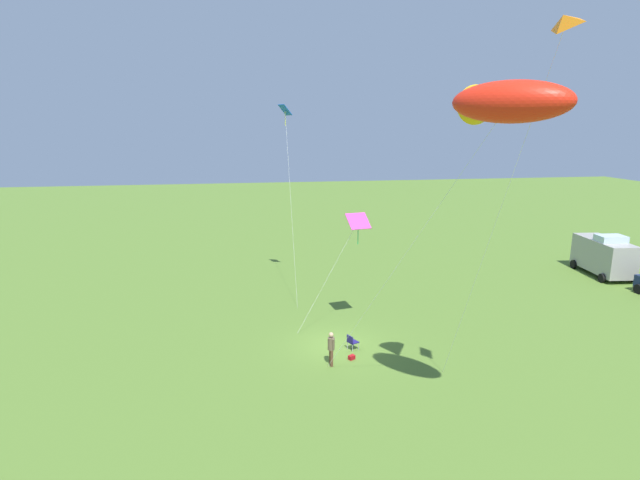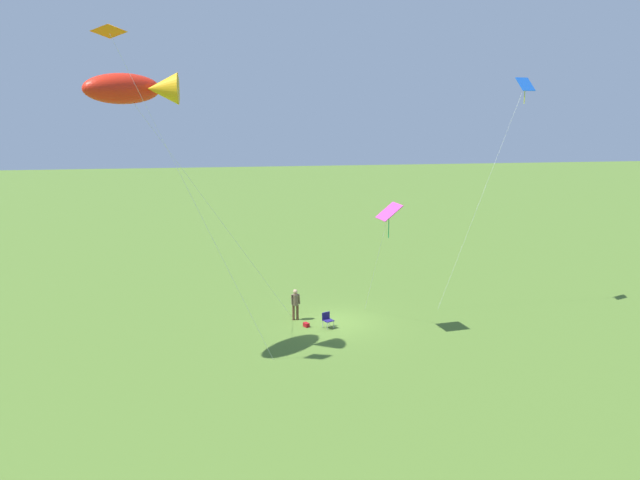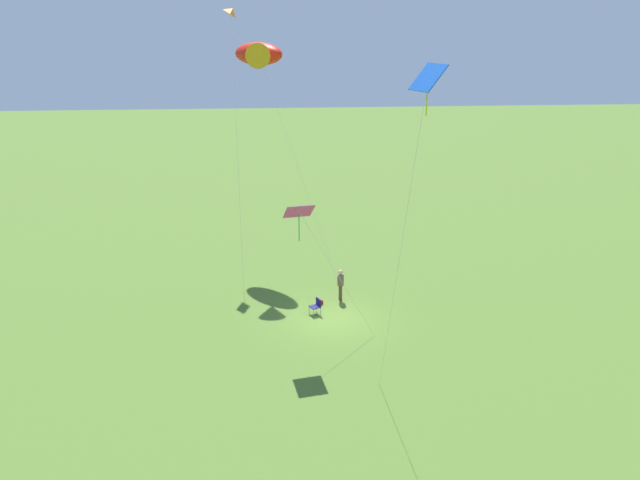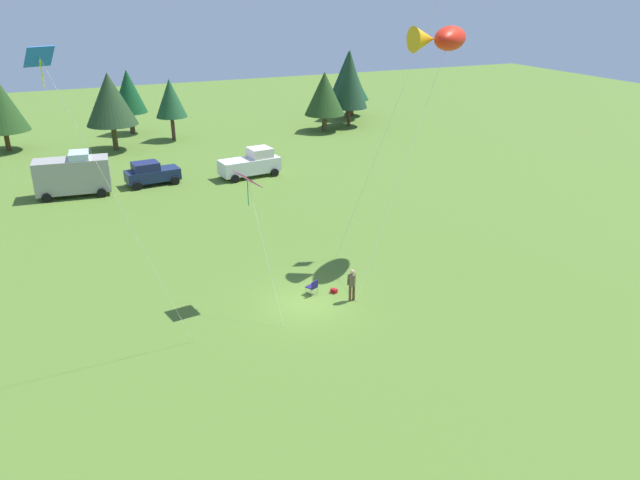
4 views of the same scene
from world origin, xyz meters
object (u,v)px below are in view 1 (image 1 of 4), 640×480
at_px(folding_chair, 352,341).
at_px(kite_large_fish, 504,102).
at_px(kite_delta_orange, 562,24).
at_px(kite_diamond_blue, 285,116).
at_px(backpack_on_grass, 352,357).
at_px(van_motorhome_grey, 604,255).
at_px(kite_diamond_rainbow, 358,223).
at_px(person_kite_flyer, 331,346).

bearing_deg(folding_chair, kite_large_fish, -99.72).
bearing_deg(kite_delta_orange, kite_diamond_blue, -163.01).
height_order(backpack_on_grass, van_motorhome_grey, van_motorhome_grey).
relative_size(folding_chair, kite_diamond_rainbow, 0.12).
distance_m(van_motorhome_grey, kite_diamond_rainbow, 23.32).
relative_size(kite_delta_orange, kite_diamond_rainbow, 2.21).
bearing_deg(van_motorhome_grey, kite_diamond_blue, -86.45).
distance_m(folding_chair, kite_diamond_rainbow, 6.55).
bearing_deg(van_motorhome_grey, kite_diamond_rainbow, -66.01).
xyz_separation_m(backpack_on_grass, kite_delta_orange, (8.28, 4.26, 14.40)).
bearing_deg(kite_large_fish, backpack_on_grass, -159.47).
xyz_separation_m(person_kite_flyer, kite_diamond_rainbow, (-4.51, 2.33, 5.23)).
bearing_deg(kite_diamond_blue, backpack_on_grass, 9.29).
bearing_deg(van_motorhome_grey, backpack_on_grass, -58.14).
relative_size(person_kite_flyer, kite_diamond_blue, 0.13).
relative_size(kite_diamond_blue, kite_diamond_rainbow, 1.93).
distance_m(backpack_on_grass, kite_large_fish, 14.72).
height_order(kite_diamond_blue, kite_diamond_rainbow, kite_diamond_blue).
bearing_deg(kite_diamond_blue, kite_delta_orange, 16.99).
relative_size(folding_chair, kite_large_fish, 0.06).
height_order(person_kite_flyer, kite_diamond_blue, kite_diamond_blue).
relative_size(van_motorhome_grey, kite_diamond_rainbow, 0.83).
distance_m(van_motorhome_grey, kite_delta_orange, 29.84).
relative_size(van_motorhome_grey, kite_delta_orange, 0.38).
xyz_separation_m(folding_chair, kite_large_fish, (8.84, 2.65, 11.79)).
bearing_deg(kite_delta_orange, van_motorhome_grey, 136.12).
xyz_separation_m(van_motorhome_grey, kite_delta_orange, (19.41, -18.66, 12.87)).
bearing_deg(person_kite_flyer, kite_diamond_blue, 88.46).
bearing_deg(kite_large_fish, kite_diamond_rainbow, -171.72).
xyz_separation_m(backpack_on_grass, kite_diamond_blue, (-12.18, -1.99, 12.09)).
bearing_deg(kite_diamond_blue, van_motorhome_grey, 87.57).
distance_m(person_kite_flyer, kite_large_fish, 14.01).
height_order(person_kite_flyer, kite_delta_orange, kite_delta_orange).
bearing_deg(van_motorhome_grey, person_kite_flyer, -58.32).
height_order(van_motorhome_grey, kite_diamond_rainbow, kite_diamond_rainbow).
bearing_deg(kite_delta_orange, person_kite_flyer, -145.33).
bearing_deg(backpack_on_grass, kite_large_fish, 20.53).
distance_m(person_kite_flyer, van_motorhome_grey, 26.72).
xyz_separation_m(folding_chair, kite_diamond_rainbow, (-2.96, 0.93, 5.77)).
distance_m(kite_diamond_blue, kite_delta_orange, 21.52).
distance_m(backpack_on_grass, kite_diamond_rainbow, 7.45).
xyz_separation_m(person_kite_flyer, backpack_on_grass, (-0.46, 1.15, -0.91)).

